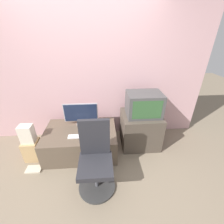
{
  "coord_description": "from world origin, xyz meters",
  "views": [
    {
      "loc": [
        0.26,
        -1.36,
        1.96
      ],
      "look_at": [
        0.43,
        0.92,
        0.7
      ],
      "focal_mm": 24.0,
      "sensor_mm": 36.0,
      "label": 1
    }
  ],
  "objects": [
    {
      "name": "cardboard_box_lower",
      "position": [
        -0.94,
        0.63,
        0.18
      ],
      "size": [
        0.24,
        0.24,
        0.36
      ],
      "color": "tan",
      "rests_on": "ground_plane"
    },
    {
      "name": "wall_back",
      "position": [
        0.0,
        1.32,
        1.3
      ],
      "size": [
        4.4,
        0.05,
        2.6
      ],
      "color": "#CC9EA3",
      "rests_on": "ground_plane"
    },
    {
      "name": "keyboard",
      "position": [
        -0.15,
        0.59,
        0.45
      ],
      "size": [
        0.31,
        0.1,
        0.01
      ],
      "color": "white",
      "rests_on": "desk"
    },
    {
      "name": "desk",
      "position": [
        -0.13,
        0.76,
        0.22
      ],
      "size": [
        1.22,
        0.81,
        0.45
      ],
      "color": "brown",
      "rests_on": "ground_plane"
    },
    {
      "name": "crt_tv",
      "position": [
        0.97,
        0.89,
        0.84
      ],
      "size": [
        0.59,
        0.43,
        0.41
      ],
      "color": "#474747",
      "rests_on": "side_stand"
    },
    {
      "name": "office_chair",
      "position": [
        0.15,
        0.06,
        0.42
      ],
      "size": [
        0.51,
        0.51,
        1.0
      ],
      "color": "#333333",
      "rests_on": "ground_plane"
    },
    {
      "name": "mouse",
      "position": [
        0.07,
        0.59,
        0.46
      ],
      "size": [
        0.05,
        0.04,
        0.03
      ],
      "color": "black",
      "rests_on": "desk"
    },
    {
      "name": "main_monitor",
      "position": [
        -0.12,
        0.95,
        0.66
      ],
      "size": [
        0.59,
        0.19,
        0.42
      ],
      "color": "#B2B2B7",
      "rests_on": "desk"
    },
    {
      "name": "cardboard_box_upper",
      "position": [
        -0.94,
        0.63,
        0.51
      ],
      "size": [
        0.2,
        0.15,
        0.31
      ],
      "color": "beige",
      "rests_on": "cardboard_box_lower"
    },
    {
      "name": "side_stand",
      "position": [
        0.95,
        0.9,
        0.32
      ],
      "size": [
        0.69,
        0.61,
        0.64
      ],
      "color": "#4C4238",
      "rests_on": "ground_plane"
    },
    {
      "name": "book",
      "position": [
        -0.86,
        0.37,
        0.01
      ],
      "size": [
        0.23,
        0.15,
        0.02
      ],
      "color": "beige",
      "rests_on": "ground_plane"
    },
    {
      "name": "ground_plane",
      "position": [
        0.0,
        0.0,
        0.0
      ],
      "size": [
        12.0,
        12.0,
        0.0
      ],
      "primitive_type": "plane",
      "color": "#7F705B"
    }
  ]
}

